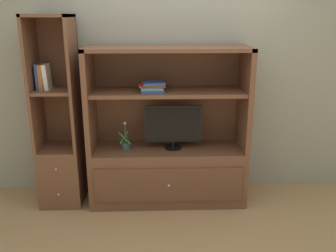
# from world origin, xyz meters

# --- Properties ---
(ground_plane) EXTENTS (8.00, 8.00, 0.00)m
(ground_plane) POSITION_xyz_m (0.00, 0.00, 0.00)
(ground_plane) COLOR tan
(painted_rear_wall) EXTENTS (6.00, 0.10, 2.80)m
(painted_rear_wall) POSITION_xyz_m (0.00, 0.75, 1.40)
(painted_rear_wall) COLOR gray
(painted_rear_wall) RESTS_ON ground_plane
(media_console) EXTENTS (1.58, 0.55, 1.60)m
(media_console) POSITION_xyz_m (0.00, 0.41, 0.50)
(media_console) COLOR brown
(media_console) RESTS_ON ground_plane
(tv_monitor) EXTENTS (0.57, 0.17, 0.45)m
(tv_monitor) POSITION_xyz_m (0.05, 0.38, 0.82)
(tv_monitor) COLOR black
(tv_monitor) RESTS_ON media_console
(potted_plant) EXTENTS (0.13, 0.12, 0.30)m
(potted_plant) POSITION_xyz_m (-0.43, 0.38, 0.63)
(potted_plant) COLOR #384C56
(potted_plant) RESTS_ON media_console
(magazine_stack) EXTENTS (0.26, 0.33, 0.09)m
(magazine_stack) POSITION_xyz_m (-0.15, 0.40, 1.22)
(magazine_stack) COLOR #2D519E
(magazine_stack) RESTS_ON media_console
(bookshelf_tall) EXTENTS (0.42, 0.44, 1.90)m
(bookshelf_tall) POSITION_xyz_m (-1.10, 0.41, 0.63)
(bookshelf_tall) COLOR brown
(bookshelf_tall) RESTS_ON ground_plane
(upright_book_row) EXTENTS (0.11, 0.17, 0.25)m
(upright_book_row) POSITION_xyz_m (-1.19, 0.40, 1.32)
(upright_book_row) COLOR #2D519E
(upright_book_row) RESTS_ON bookshelf_tall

